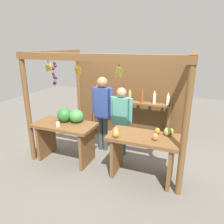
{
  "coord_description": "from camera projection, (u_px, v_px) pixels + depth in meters",
  "views": [
    {
      "loc": [
        1.54,
        -4.07,
        2.35
      ],
      "look_at": [
        0.0,
        -0.2,
        0.99
      ],
      "focal_mm": 33.66,
      "sensor_mm": 36.0,
      "label": 1
    }
  ],
  "objects": [
    {
      "name": "ground_plane",
      "position": [
        115.0,
        150.0,
        4.86
      ],
      "size": [
        12.0,
        12.0,
        0.0
      ],
      "primitive_type": "plane",
      "color": "slate",
      "rests_on": "ground"
    },
    {
      "name": "market_stall",
      "position": [
        122.0,
        91.0,
        4.85
      ],
      "size": [
        3.09,
        2.1,
        2.2
      ],
      "color": "brown",
      "rests_on": "ground"
    },
    {
      "name": "fruit_counter_left",
      "position": [
        67.0,
        128.0,
        4.3
      ],
      "size": [
        1.25,
        0.66,
        1.1
      ],
      "color": "brown",
      "rests_on": "ground"
    },
    {
      "name": "fruit_counter_right",
      "position": [
        143.0,
        147.0,
        3.73
      ],
      "size": [
        1.25,
        0.64,
        0.96
      ],
      "color": "brown",
      "rests_on": "ground"
    },
    {
      "name": "bottle_shelf_unit",
      "position": [
        130.0,
        109.0,
        5.23
      ],
      "size": [
        1.98,
        0.22,
        1.35
      ],
      "color": "brown",
      "rests_on": "ground"
    },
    {
      "name": "vendor_man",
      "position": [
        103.0,
        107.0,
        4.6
      ],
      "size": [
        0.48,
        0.23,
        1.69
      ],
      "rotation": [
        0.0,
        0.0,
        0.12
      ],
      "color": "#3F4948",
      "rests_on": "ground"
    },
    {
      "name": "vendor_woman",
      "position": [
        121.0,
        116.0,
        4.43
      ],
      "size": [
        0.48,
        0.2,
        1.5
      ],
      "rotation": [
        0.0,
        0.0,
        0.03
      ],
      "color": "#2C4F59",
      "rests_on": "ground"
    }
  ]
}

